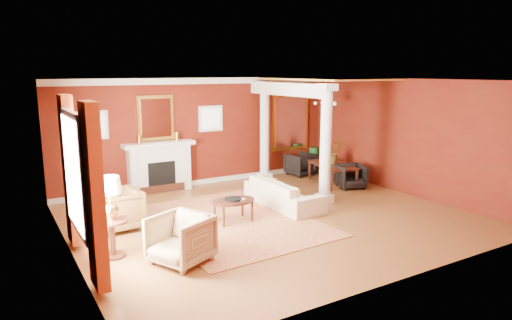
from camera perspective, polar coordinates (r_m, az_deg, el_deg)
ground at (r=9.85m, az=1.85°, el=-7.18°), size 8.00×8.00×0.00m
room_shell at (r=9.41m, az=1.93°, el=4.56°), size 8.04×7.04×2.92m
fireplace at (r=12.05m, az=-11.96°, el=-0.83°), size 1.85×0.42×1.29m
overmantel_mirror at (r=11.99m, az=-12.41°, el=5.16°), size 0.95×0.07×1.15m
flank_window_left at (r=11.62m, az=-19.69°, el=4.09°), size 0.70×0.07×0.70m
flank_window_right at (r=12.58m, az=-5.68°, el=5.18°), size 0.70×0.07×0.70m
left_window at (r=7.55m, az=-21.18°, el=-2.41°), size 0.21×2.55×2.60m
column_front at (r=10.73m, az=8.71°, el=2.07°), size 0.36×0.36×2.80m
column_back at (r=12.90m, az=1.08°, el=3.71°), size 0.36×0.36×2.80m
header_beam at (r=11.88m, az=3.93°, el=8.82°), size 0.30×3.20×0.32m
amber_ceiling at (r=12.45m, az=8.78°, el=9.98°), size 2.30×3.40×0.04m
dining_mirror at (r=13.92m, az=4.31°, el=4.74°), size 1.30×0.07×1.70m
chandelier at (r=12.55m, az=8.72°, el=7.14°), size 0.60×0.62×0.75m
crown_trim at (r=12.41m, az=-6.82°, el=9.79°), size 8.00×0.08×0.16m
base_trim at (r=12.77m, az=-6.54°, el=-2.68°), size 8.00×0.08×0.12m
rug at (r=9.60m, az=-3.29°, el=-7.63°), size 3.23×4.21×0.02m
sofa at (r=10.53m, az=3.43°, el=-3.59°), size 0.67×2.17×0.84m
armchair_leopard at (r=9.39m, az=-17.00°, el=-5.76°), size 0.87×0.92×0.89m
armchair_stripe at (r=7.59m, az=-9.42°, el=-9.47°), size 1.09×1.12×0.88m
coffee_table at (r=9.44m, az=-2.86°, el=-5.27°), size 0.94×0.94×0.48m
coffee_book at (r=9.36m, az=-2.46°, el=-4.34°), size 0.17×0.08×0.24m
side_table at (r=7.94m, az=-17.76°, el=-5.28°), size 0.56×0.56×1.39m
dining_table at (r=12.78m, az=9.64°, el=-0.99°), size 0.93×1.68×0.89m
dining_chair_near at (r=12.40m, az=11.77°, el=-1.88°), size 0.85×0.82×0.70m
dining_chair_far at (r=13.72m, az=5.53°, el=-0.39°), size 0.80×0.76×0.73m
green_urn at (r=14.09m, az=7.23°, el=-0.33°), size 0.34×0.34×0.80m
potted_plant at (r=12.69m, az=9.47°, el=2.10°), size 0.67×0.72×0.49m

